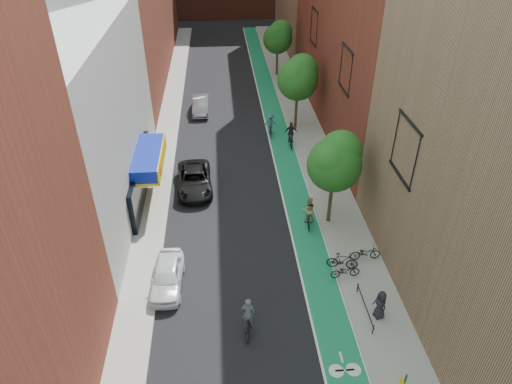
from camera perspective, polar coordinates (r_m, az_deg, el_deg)
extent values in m
plane|color=black|center=(22.80, 0.01, -20.04)|extent=(160.00, 160.00, 0.00)
cube|color=#126742|center=(43.76, 2.41, 9.00)|extent=(2.00, 68.00, 0.01)
cube|color=gray|center=(43.70, -10.87, 8.47)|extent=(2.00, 68.00, 0.15)
cube|color=gray|center=(44.09, 5.68, 9.16)|extent=(3.00, 68.00, 0.15)
cube|color=silver|center=(31.63, -22.78, 8.07)|extent=(8.00, 20.00, 12.00)
cylinder|color=#332619|center=(29.54, 9.25, -1.20)|extent=(0.24, 0.24, 3.30)
sphere|color=#124615|center=(28.08, 9.75, 3.36)|extent=(3.36, 3.36, 3.36)
sphere|color=#124615|center=(28.08, 10.55, 4.97)|extent=(2.64, 2.64, 2.64)
sphere|color=#124615|center=(27.52, 9.38, 3.89)|extent=(2.40, 2.40, 2.40)
cylinder|color=#332619|center=(41.47, 5.02, 10.06)|extent=(0.24, 0.24, 3.47)
sphere|color=#124615|center=(40.40, 5.23, 13.77)|extent=(3.53, 3.53, 3.53)
sphere|color=#124615|center=(40.50, 5.79, 14.93)|extent=(2.77, 2.77, 2.77)
sphere|color=#124615|center=(39.90, 4.90, 14.30)|extent=(2.52, 2.52, 2.52)
cylinder|color=#332619|center=(54.47, 2.63, 15.89)|extent=(0.24, 0.24, 3.19)
sphere|color=#124615|center=(53.71, 2.71, 18.57)|extent=(3.25, 3.25, 3.25)
sphere|color=#124615|center=(53.87, 3.13, 19.37)|extent=(2.55, 2.55, 2.55)
sphere|color=#124615|center=(53.26, 2.43, 18.96)|extent=(2.32, 2.32, 2.32)
imported|color=white|center=(25.83, -11.04, -10.26)|extent=(1.79, 4.13, 1.39)
imported|color=black|center=(33.33, -7.70, 1.51)|extent=(2.72, 5.39, 1.46)
imported|color=gray|center=(45.43, -6.93, 10.74)|extent=(1.57, 4.41, 1.45)
imported|color=black|center=(23.36, -0.95, -16.41)|extent=(0.82, 1.79, 0.91)
imported|color=#4C4C53|center=(22.79, -0.99, -14.89)|extent=(0.73, 0.53, 1.86)
imported|color=black|center=(29.71, 6.55, -3.40)|extent=(0.64, 1.78, 1.05)
imported|color=tan|center=(29.36, 6.61, -2.19)|extent=(0.91, 0.74, 1.77)
imported|color=black|center=(38.91, 4.38, 6.31)|extent=(0.75, 1.79, 0.91)
imported|color=black|center=(38.63, 4.41, 7.45)|extent=(1.11, 0.54, 1.84)
imported|color=black|center=(40.64, 1.83, 7.66)|extent=(0.46, 1.53, 0.92)
imported|color=#385065|center=(40.42, 1.83, 8.63)|extent=(1.07, 0.63, 1.64)
imported|color=black|center=(26.27, 11.10, -9.66)|extent=(1.74, 0.74, 0.89)
imported|color=black|center=(26.70, 10.74, -8.46)|extent=(1.86, 0.88, 1.08)
imported|color=black|center=(27.61, 13.52, -7.39)|extent=(1.83, 0.68, 0.95)
imported|color=black|center=(24.35, 15.28, -13.42)|extent=(0.79, 0.96, 1.69)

